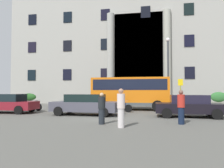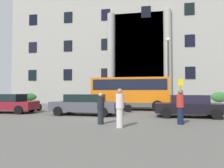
# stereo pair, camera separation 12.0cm
# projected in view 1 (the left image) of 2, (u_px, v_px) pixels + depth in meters

# --- Properties ---
(ground_plane) EXTENTS (80.00, 64.00, 0.12)m
(ground_plane) POSITION_uv_depth(u_px,v_px,m) (101.00, 118.00, 13.34)
(ground_plane) COLOR #575751
(office_building_facade) EXTENTS (32.12, 9.72, 17.45)m
(office_building_facade) POSITION_uv_depth(u_px,v_px,m) (129.00, 43.00, 30.81)
(office_building_facade) COLOR #999790
(office_building_facade) RESTS_ON ground_plane
(orange_minibus) EXTENTS (6.61, 2.74, 2.82)m
(orange_minibus) POSITION_uv_depth(u_px,v_px,m) (130.00, 91.00, 18.56)
(orange_minibus) COLOR orange
(orange_minibus) RESTS_ON ground_plane
(bus_stop_sign) EXTENTS (0.44, 0.08, 2.77)m
(bus_stop_sign) POSITION_uv_depth(u_px,v_px,m) (181.00, 91.00, 19.37)
(bus_stop_sign) COLOR #929B20
(bus_stop_sign) RESTS_ON ground_plane
(hedge_planter_far_west) EXTENTS (1.88, 0.97, 1.42)m
(hedge_planter_far_west) POSITION_uv_depth(u_px,v_px,m) (95.00, 99.00, 24.37)
(hedge_planter_far_west) COLOR slate
(hedge_planter_far_west) RESTS_ON ground_plane
(hedge_planter_entrance_left) EXTENTS (1.99, 0.81, 1.38)m
(hedge_planter_entrance_left) POSITION_uv_depth(u_px,v_px,m) (29.00, 99.00, 25.67)
(hedge_planter_entrance_left) COLOR gray
(hedge_planter_entrance_left) RESTS_ON ground_plane
(hedge_planter_east) EXTENTS (2.14, 0.76, 1.56)m
(hedge_planter_east) POSITION_uv_depth(u_px,v_px,m) (137.00, 99.00, 23.72)
(hedge_planter_east) COLOR #645F58
(hedge_planter_east) RESTS_ON ground_plane
(hedge_planter_west) EXTENTS (1.70, 0.71, 1.57)m
(hedge_planter_west) POSITION_uv_depth(u_px,v_px,m) (219.00, 100.00, 21.84)
(hedge_planter_west) COLOR gray
(hedge_planter_west) RESTS_ON ground_plane
(parked_sedan_far) EXTENTS (4.68, 2.26, 1.43)m
(parked_sedan_far) POSITION_uv_depth(u_px,v_px,m) (85.00, 104.00, 14.45)
(parked_sedan_far) COLOR #44444F
(parked_sedan_far) RESTS_ON ground_plane
(parked_estate_mid) EXTENTS (4.20, 2.08, 1.41)m
(parked_estate_mid) POSITION_uv_depth(u_px,v_px,m) (189.00, 106.00, 13.27)
(parked_estate_mid) COLOR black
(parked_estate_mid) RESTS_ON ground_plane
(parked_sedan_second) EXTENTS (4.49, 2.24, 1.43)m
(parked_sedan_second) POSITION_uv_depth(u_px,v_px,m) (7.00, 103.00, 15.86)
(parked_sedan_second) COLOR maroon
(parked_sedan_second) RESTS_ON ground_plane
(scooter_by_planter) EXTENTS (2.04, 0.69, 0.89)m
(scooter_by_planter) POSITION_uv_depth(u_px,v_px,m) (188.00, 107.00, 15.34)
(scooter_by_planter) COLOR black
(scooter_by_planter) RESTS_ON ground_plane
(motorcycle_far_end) EXTENTS (2.03, 0.76, 0.89)m
(motorcycle_far_end) POSITION_uv_depth(u_px,v_px,m) (119.00, 106.00, 16.60)
(motorcycle_far_end) COLOR black
(motorcycle_far_end) RESTS_ON ground_plane
(motorcycle_near_kerb) EXTENTS (2.05, 0.55, 0.89)m
(motorcycle_near_kerb) POSITION_uv_depth(u_px,v_px,m) (31.00, 105.00, 17.78)
(motorcycle_near_kerb) COLOR black
(motorcycle_near_kerb) RESTS_ON ground_plane
(pedestrian_man_crossing) EXTENTS (0.36, 0.36, 1.76)m
(pedestrian_man_crossing) POSITION_uv_depth(u_px,v_px,m) (121.00, 108.00, 9.44)
(pedestrian_man_crossing) COLOR beige
(pedestrian_man_crossing) RESTS_ON ground_plane
(pedestrian_woman_with_bag) EXTENTS (0.36, 0.36, 1.57)m
(pedestrian_woman_with_bag) POSITION_uv_depth(u_px,v_px,m) (102.00, 108.00, 10.40)
(pedestrian_woman_with_bag) COLOR black
(pedestrian_woman_with_bag) RESTS_ON ground_plane
(pedestrian_child_trailing) EXTENTS (0.36, 0.36, 1.70)m
(pedestrian_child_trailing) POSITION_uv_depth(u_px,v_px,m) (181.00, 107.00, 10.39)
(pedestrian_child_trailing) COLOR #111C33
(pedestrian_child_trailing) RESTS_ON ground_plane
(lamppost_plaza_centre) EXTENTS (0.40, 0.40, 6.95)m
(lamppost_plaza_centre) POSITION_uv_depth(u_px,v_px,m) (168.00, 66.00, 20.60)
(lamppost_plaza_centre) COLOR #35393F
(lamppost_plaza_centre) RESTS_ON ground_plane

